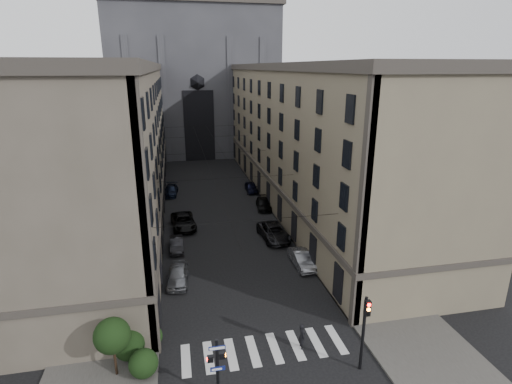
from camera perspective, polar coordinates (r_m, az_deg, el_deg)
sidewalk_left at (r=56.44m, az=-16.51°, el=-2.23°), size 7.00×80.00×0.15m
sidewalk_right at (r=58.31m, az=4.46°, el=-0.91°), size 7.00×80.00×0.15m
zebra_crossing at (r=29.21m, az=1.13°, el=-21.55°), size 11.00×3.20×0.01m
building_left at (r=54.52m, az=-20.44°, el=6.81°), size 13.60×60.60×18.85m
building_right at (r=56.99m, az=7.56°, el=8.17°), size 13.60×60.60×18.85m
gothic_tower at (r=92.22m, az=-8.89°, el=16.89°), size 35.00×23.00×58.00m
pedestrian_signal_left at (r=24.64m, az=-5.57°, el=-23.34°), size 1.02×0.38×4.00m
traffic_light_right at (r=26.56m, az=15.24°, el=-17.90°), size 0.34×0.50×5.20m
shrub_cluster at (r=27.88m, az=-17.79°, el=-20.02°), size 3.90×4.40×3.90m
tram_wires at (r=54.15m, az=-6.04°, el=5.48°), size 14.00×60.00×0.43m
car_left_near at (r=36.78m, az=-11.09°, el=-11.53°), size 2.22×4.66×1.54m
car_left_midnear at (r=42.92m, az=-11.29°, el=-7.33°), size 1.40×3.92×1.29m
car_left_midfar at (r=48.39m, az=-10.33°, el=-4.16°), size 3.10×5.94×1.60m
car_left_far at (r=61.07m, az=-12.10°, el=0.22°), size 2.46×5.02×1.41m
car_right_near at (r=39.10m, az=6.56°, el=-9.53°), size 1.65×4.44×1.45m
car_right_midnear at (r=44.64m, az=2.55°, el=-5.77°), size 3.07×5.94×1.60m
car_right_midfar at (r=53.97m, az=1.08°, el=-1.72°), size 2.40×4.79×1.34m
car_right_far at (r=61.21m, az=-0.70°, el=0.69°), size 1.92×4.38×1.47m
pedestrian at (r=28.95m, az=6.57°, el=-19.75°), size 0.47×0.70×1.88m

